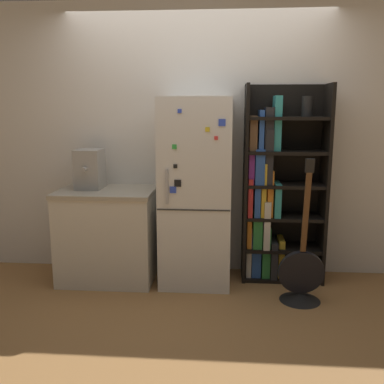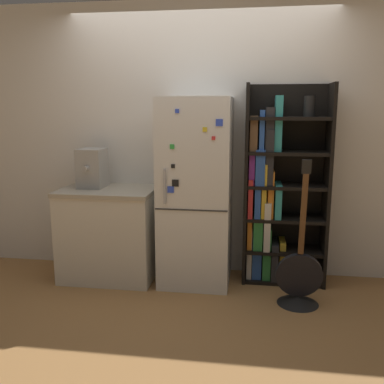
# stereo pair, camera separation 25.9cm
# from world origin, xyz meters

# --- Properties ---
(ground_plane) EXTENTS (16.00, 16.00, 0.00)m
(ground_plane) POSITION_xyz_m (0.00, 0.00, 0.00)
(ground_plane) COLOR #A87542
(wall_back) EXTENTS (8.00, 0.05, 2.60)m
(wall_back) POSITION_xyz_m (0.00, 0.47, 1.30)
(wall_back) COLOR white
(wall_back) RESTS_ON ground_plane
(refrigerator) EXTENTS (0.64, 0.64, 1.71)m
(refrigerator) POSITION_xyz_m (-0.00, 0.14, 0.85)
(refrigerator) COLOR white
(refrigerator) RESTS_ON ground_plane
(bookshelf) EXTENTS (0.75, 0.36, 1.83)m
(bookshelf) POSITION_xyz_m (0.72, 0.30, 0.83)
(bookshelf) COLOR black
(bookshelf) RESTS_ON ground_plane
(kitchen_counter) EXTENTS (0.89, 0.65, 0.87)m
(kitchen_counter) POSITION_xyz_m (-0.83, 0.13, 0.43)
(kitchen_counter) COLOR silver
(kitchen_counter) RESTS_ON ground_plane
(espresso_machine) EXTENTS (0.23, 0.33, 0.37)m
(espresso_machine) POSITION_xyz_m (-1.00, 0.19, 1.05)
(espresso_machine) COLOR #A5A39E
(espresso_machine) RESTS_ON kitchen_counter
(guitar) EXTENTS (0.38, 0.35, 1.23)m
(guitar) POSITION_xyz_m (0.92, -0.23, 0.17)
(guitar) COLOR black
(guitar) RESTS_ON ground_plane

